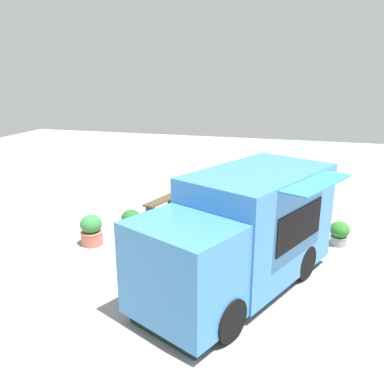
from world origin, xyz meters
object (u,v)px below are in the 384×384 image
food_truck (242,236)px  planter_flowering_side (339,233)px  planter_flowering_near (131,221)px  person_customer (255,209)px  plaza_bench (161,203)px  planter_flowering_far (91,230)px

food_truck → planter_flowering_side: size_ratio=7.94×
food_truck → planter_flowering_near: 4.41m
person_customer → food_truck: bearing=-87.2°
person_customer → plaza_bench: person_customer is taller
food_truck → plaza_bench: bearing=129.1°
planter_flowering_near → plaza_bench: bearing=82.9°
planter_flowering_near → planter_flowering_side: 6.07m
planter_flowering_near → planter_flowering_far: (-0.72, -1.10, 0.08)m
food_truck → plaza_bench: size_ratio=3.39×
planter_flowering_side → plaza_bench: bearing=168.0°
food_truck → planter_flowering_far: size_ratio=6.29×
planter_flowering_near → plaza_bench: planter_flowering_near is taller
person_customer → planter_flowering_far: size_ratio=0.99×
planter_flowering_far → plaza_bench: size_ratio=0.54×
person_customer → plaza_bench: 3.24m
food_truck → person_customer: (-0.21, 4.44, -0.92)m
food_truck → planter_flowering_side: bearing=52.2°
planter_flowering_near → planter_flowering_side: size_ratio=1.05×
food_truck → planter_flowering_side: (2.33, 3.00, -0.88)m
planter_flowering_far → plaza_bench: 3.25m
planter_flowering_near → planter_flowering_side: bearing=7.3°
food_truck → planter_flowering_far: (-4.41, 1.13, -0.81)m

